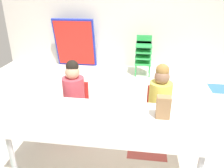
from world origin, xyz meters
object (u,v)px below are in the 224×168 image
object	(u,v)px
seated_child_middle_seat	(160,95)
donut_powdered_on_plate	(75,119)
paper_bag_brown	(163,107)
seated_child_near_camera	(74,89)
craft_table	(106,123)
paper_plate_near_edge	(75,121)
folded_activity_table	(75,43)
kid_chair_green_stack	(143,53)

from	to	relation	value
seated_child_middle_seat	donut_powdered_on_plate	xyz separation A→B (m)	(-0.81, -0.68, 0.03)
paper_bag_brown	donut_powdered_on_plate	xyz separation A→B (m)	(-0.80, -0.18, -0.09)
seated_child_near_camera	craft_table	bearing A→B (deg)	-50.72
seated_child_middle_seat	craft_table	bearing A→B (deg)	-131.74
paper_bag_brown	paper_plate_near_edge	xyz separation A→B (m)	(-0.80, -0.18, -0.11)
craft_table	folded_activity_table	bearing A→B (deg)	111.69
paper_plate_near_edge	seated_child_middle_seat	bearing A→B (deg)	40.04
seated_child_middle_seat	paper_bag_brown	distance (m)	0.52
seated_child_middle_seat	folded_activity_table	distance (m)	2.94
seated_child_near_camera	kid_chair_green_stack	world-z (taller)	seated_child_near_camera
paper_bag_brown	donut_powdered_on_plate	world-z (taller)	paper_bag_brown
craft_table	seated_child_middle_seat	world-z (taller)	seated_child_middle_seat
paper_plate_near_edge	kid_chair_green_stack	bearing A→B (deg)	77.67
donut_powdered_on_plate	seated_child_middle_seat	bearing A→B (deg)	40.04
folded_activity_table	paper_bag_brown	xyz separation A→B (m)	(1.71, -2.88, 0.13)
craft_table	paper_plate_near_edge	world-z (taller)	paper_plate_near_edge
craft_table	seated_child_middle_seat	size ratio (longest dim) A/B	1.95
paper_plate_near_edge	folded_activity_table	bearing A→B (deg)	106.52
paper_bag_brown	paper_plate_near_edge	distance (m)	0.83
folded_activity_table	paper_bag_brown	bearing A→B (deg)	-59.29
donut_powdered_on_plate	paper_plate_near_edge	bearing A→B (deg)	0.00
paper_plate_near_edge	donut_powdered_on_plate	xyz separation A→B (m)	(0.00, 0.00, 0.02)
seated_child_middle_seat	kid_chair_green_stack	distance (m)	2.10
seated_child_near_camera	paper_bag_brown	xyz separation A→B (m)	(1.02, -0.50, 0.12)
folded_activity_table	seated_child_near_camera	bearing A→B (deg)	-73.76
kid_chair_green_stack	paper_plate_near_edge	distance (m)	2.84
seated_child_near_camera	paper_bag_brown	size ratio (longest dim) A/B	4.17
kid_chair_green_stack	seated_child_middle_seat	bearing A→B (deg)	-84.32
folded_activity_table	paper_plate_near_edge	world-z (taller)	folded_activity_table
kid_chair_green_stack	paper_bag_brown	world-z (taller)	kid_chair_green_stack
seated_child_near_camera	kid_chair_green_stack	bearing A→B (deg)	68.52
seated_child_middle_seat	kid_chair_green_stack	xyz separation A→B (m)	(-0.21, 2.09, -0.10)
seated_child_middle_seat	paper_bag_brown	xyz separation A→B (m)	(-0.01, -0.50, 0.12)
kid_chair_green_stack	paper_plate_near_edge	bearing A→B (deg)	-102.33
craft_table	kid_chair_green_stack	distance (m)	2.71
craft_table	paper_plate_near_edge	bearing A→B (deg)	-163.53
paper_plate_near_edge	craft_table	bearing A→B (deg)	16.47
craft_table	kid_chair_green_stack	size ratio (longest dim) A/B	2.24
craft_table	seated_child_middle_seat	bearing A→B (deg)	48.26
kid_chair_green_stack	folded_activity_table	size ratio (longest dim) A/B	0.74
craft_table	kid_chair_green_stack	xyz separation A→B (m)	(0.33, 2.69, -0.06)
paper_plate_near_edge	seated_child_near_camera	bearing A→B (deg)	107.51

